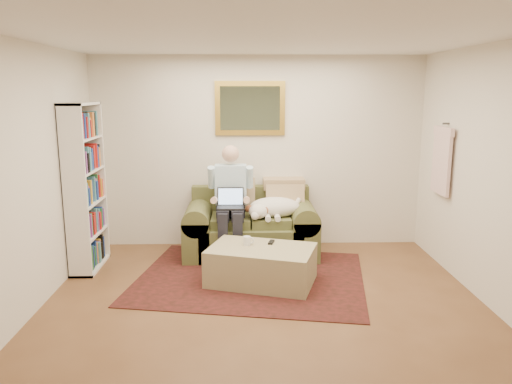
{
  "coord_description": "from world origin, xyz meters",
  "views": [
    {
      "loc": [
        -0.21,
        -4.3,
        2.14
      ],
      "look_at": [
        -0.05,
        1.5,
        0.95
      ],
      "focal_mm": 35.0,
      "sensor_mm": 36.0,
      "label": 1
    }
  ],
  "objects_px": {
    "sofa": "(251,232)",
    "ottoman": "(261,265)",
    "bookshelf": "(85,187)",
    "sleeping_dog": "(275,207)",
    "laptop": "(230,202)",
    "seated_man": "(231,204)",
    "coffee_mug": "(247,241)"
  },
  "relations": [
    {
      "from": "sofa",
      "to": "bookshelf",
      "type": "height_order",
      "value": "bookshelf"
    },
    {
      "from": "seated_man",
      "to": "ottoman",
      "type": "height_order",
      "value": "seated_man"
    },
    {
      "from": "coffee_mug",
      "to": "bookshelf",
      "type": "distance_m",
      "value": 2.06
    },
    {
      "from": "bookshelf",
      "to": "sleeping_dog",
      "type": "bearing_deg",
      "value": 8.49
    },
    {
      "from": "sofa",
      "to": "ottoman",
      "type": "height_order",
      "value": "sofa"
    },
    {
      "from": "ottoman",
      "to": "coffee_mug",
      "type": "bearing_deg",
      "value": 148.04
    },
    {
      "from": "ottoman",
      "to": "bookshelf",
      "type": "xyz_separation_m",
      "value": [
        -2.09,
        0.58,
        0.79
      ]
    },
    {
      "from": "coffee_mug",
      "to": "ottoman",
      "type": "bearing_deg",
      "value": -31.96
    },
    {
      "from": "sleeping_dog",
      "to": "bookshelf",
      "type": "height_order",
      "value": "bookshelf"
    },
    {
      "from": "sleeping_dog",
      "to": "bookshelf",
      "type": "xyz_separation_m",
      "value": [
        -2.3,
        -0.34,
        0.34
      ]
    },
    {
      "from": "seated_man",
      "to": "coffee_mug",
      "type": "xyz_separation_m",
      "value": [
        0.2,
        -0.76,
        -0.26
      ]
    },
    {
      "from": "seated_man",
      "to": "coffee_mug",
      "type": "distance_m",
      "value": 0.82
    },
    {
      "from": "sofa",
      "to": "seated_man",
      "type": "bearing_deg",
      "value": -148.55
    },
    {
      "from": "coffee_mug",
      "to": "bookshelf",
      "type": "height_order",
      "value": "bookshelf"
    },
    {
      "from": "sleeping_dog",
      "to": "laptop",
      "type": "bearing_deg",
      "value": -166.36
    },
    {
      "from": "seated_man",
      "to": "sleeping_dog",
      "type": "height_order",
      "value": "seated_man"
    },
    {
      "from": "laptop",
      "to": "bookshelf",
      "type": "distance_m",
      "value": 1.76
    },
    {
      "from": "laptop",
      "to": "seated_man",
      "type": "bearing_deg",
      "value": 90.0
    },
    {
      "from": "sleeping_dog",
      "to": "ottoman",
      "type": "bearing_deg",
      "value": -102.55
    },
    {
      "from": "sofa",
      "to": "ottoman",
      "type": "xyz_separation_m",
      "value": [
        0.1,
        -1.01,
        -0.09
      ]
    },
    {
      "from": "sleeping_dog",
      "to": "coffee_mug",
      "type": "xyz_separation_m",
      "value": [
        -0.37,
        -0.83,
        -0.19
      ]
    },
    {
      "from": "laptop",
      "to": "ottoman",
      "type": "xyz_separation_m",
      "value": [
        0.36,
        -0.79,
        -0.55
      ]
    },
    {
      "from": "coffee_mug",
      "to": "seated_man",
      "type": "bearing_deg",
      "value": 104.8
    },
    {
      "from": "sofa",
      "to": "seated_man",
      "type": "relative_size",
      "value": 1.19
    },
    {
      "from": "sofa",
      "to": "sleeping_dog",
      "type": "bearing_deg",
      "value": -15.74
    },
    {
      "from": "seated_man",
      "to": "bookshelf",
      "type": "relative_size",
      "value": 0.72
    },
    {
      "from": "laptop",
      "to": "bookshelf",
      "type": "xyz_separation_m",
      "value": [
        -1.73,
        -0.21,
        0.24
      ]
    },
    {
      "from": "ottoman",
      "to": "bookshelf",
      "type": "bearing_deg",
      "value": 164.4
    },
    {
      "from": "coffee_mug",
      "to": "sleeping_dog",
      "type": "bearing_deg",
      "value": 66.03
    },
    {
      "from": "seated_man",
      "to": "laptop",
      "type": "xyz_separation_m",
      "value": [
        -0.0,
        -0.07,
        0.04
      ]
    },
    {
      "from": "sleeping_dog",
      "to": "coffee_mug",
      "type": "relative_size",
      "value": 7.09
    },
    {
      "from": "sleeping_dog",
      "to": "bookshelf",
      "type": "bearing_deg",
      "value": -171.51
    }
  ]
}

